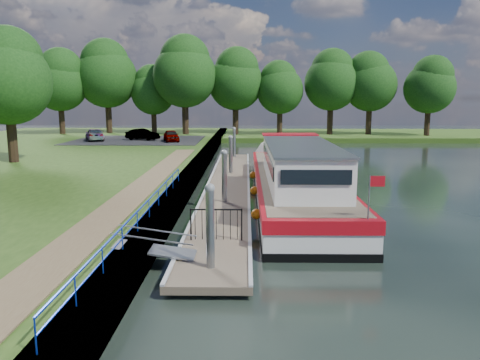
{
  "coord_description": "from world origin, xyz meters",
  "views": [
    {
      "loc": [
        1.06,
        -13.79,
        5.37
      ],
      "look_at": [
        0.75,
        8.93,
        1.4
      ],
      "focal_mm": 35.0,
      "sensor_mm": 36.0,
      "label": 1
    }
  ],
  "objects_px": {
    "barge": "(293,178)",
    "car_c": "(95,135)",
    "pontoon": "(228,188)",
    "car_b": "(142,134)",
    "car_a": "(171,136)"
  },
  "relations": [
    {
      "from": "barge",
      "to": "pontoon",
      "type": "bearing_deg",
      "value": 156.45
    },
    {
      "from": "barge",
      "to": "car_c",
      "type": "xyz_separation_m",
      "value": [
        -19.08,
        25.54,
        0.38
      ]
    },
    {
      "from": "pontoon",
      "to": "barge",
      "type": "bearing_deg",
      "value": -23.55
    },
    {
      "from": "pontoon",
      "to": "car_c",
      "type": "xyz_separation_m",
      "value": [
        -15.49,
        23.97,
        1.29
      ]
    },
    {
      "from": "car_a",
      "to": "car_c",
      "type": "xyz_separation_m",
      "value": [
        -8.49,
        0.83,
        0.02
      ]
    },
    {
      "from": "barge",
      "to": "car_b",
      "type": "relative_size",
      "value": 5.67
    },
    {
      "from": "car_b",
      "to": "barge",
      "type": "bearing_deg",
      "value": -132.49
    },
    {
      "from": "barge",
      "to": "car_c",
      "type": "height_order",
      "value": "barge"
    },
    {
      "from": "barge",
      "to": "car_a",
      "type": "relative_size",
      "value": 5.9
    },
    {
      "from": "barge",
      "to": "car_b",
      "type": "height_order",
      "value": "barge"
    },
    {
      "from": "pontoon",
      "to": "car_a",
      "type": "xyz_separation_m",
      "value": [
        -7.0,
        23.14,
        1.26
      ]
    },
    {
      "from": "pontoon",
      "to": "car_b",
      "type": "distance_m",
      "value": 26.9
    },
    {
      "from": "barge",
      "to": "car_c",
      "type": "relative_size",
      "value": 4.83
    },
    {
      "from": "barge",
      "to": "car_c",
      "type": "bearing_deg",
      "value": 126.76
    },
    {
      "from": "car_a",
      "to": "barge",
      "type": "bearing_deg",
      "value": -82.27
    }
  ]
}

